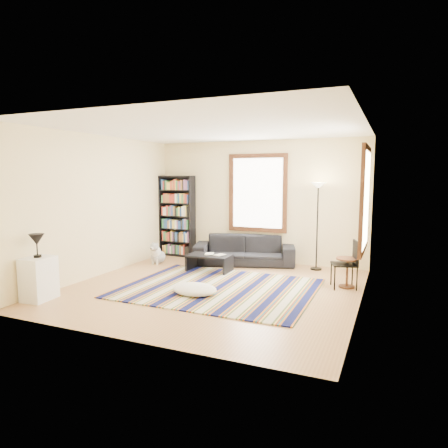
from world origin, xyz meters
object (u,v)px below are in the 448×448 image
at_px(bookshelf, 177,216).
at_px(coffee_table, 209,263).
at_px(sofa, 244,250).
at_px(dog, 158,253).
at_px(floor_cushion, 195,289).
at_px(folding_chair, 344,264).
at_px(side_table, 347,273).
at_px(floor_lamp, 317,227).
at_px(white_cabinet, 39,279).

height_order(bookshelf, coffee_table, bookshelf).
relative_size(sofa, dog, 4.47).
bearing_deg(floor_cushion, folding_chair, 32.44).
relative_size(bookshelf, dog, 4.01).
bearing_deg(floor_cushion, side_table, 32.83).
xyz_separation_m(folding_chair, dog, (-4.16, 0.41, -0.18)).
bearing_deg(floor_lamp, bookshelf, 177.22).
xyz_separation_m(sofa, floor_lamp, (1.60, 0.10, 0.60)).
bearing_deg(white_cabinet, floor_cushion, 23.99).
distance_m(sofa, side_table, 2.59).
xyz_separation_m(bookshelf, dog, (0.05, -0.98, -0.75)).
bearing_deg(bookshelf, dog, -86.99).
relative_size(coffee_table, dog, 1.80).
height_order(floor_cushion, folding_chair, folding_chair).
bearing_deg(bookshelf, floor_cushion, -55.36).
distance_m(floor_cushion, floor_lamp, 3.19).
distance_m(coffee_table, side_table, 2.78).
relative_size(coffee_table, side_table, 1.67).
height_order(sofa, white_cabinet, white_cabinet).
bearing_deg(side_table, white_cabinet, -148.95).
distance_m(coffee_table, floor_cushion, 1.66).
height_order(floor_lamp, folding_chair, floor_lamp).
relative_size(sofa, coffee_table, 2.48).
bearing_deg(white_cabinet, coffee_table, 53.43).
height_order(coffee_table, floor_cushion, coffee_table).
relative_size(bookshelf, white_cabinet, 2.86).
relative_size(bookshelf, folding_chair, 2.33).
bearing_deg(white_cabinet, side_table, 25.93).
height_order(folding_chair, dog, folding_chair).
xyz_separation_m(floor_cushion, side_table, (2.31, 1.49, 0.17)).
distance_m(sofa, folding_chair, 2.57).
bearing_deg(coffee_table, floor_lamp, 27.85).
bearing_deg(floor_cushion, bookshelf, 124.64).
bearing_deg(folding_chair, bookshelf, 143.89).
distance_m(sofa, white_cabinet, 4.34).
distance_m(sofa, floor_lamp, 1.72).
relative_size(coffee_table, white_cabinet, 1.29).
relative_size(sofa, folding_chair, 2.60).
bearing_deg(dog, sofa, 17.79).
bearing_deg(floor_lamp, white_cabinet, -133.97).
bearing_deg(white_cabinet, sofa, 55.37).
height_order(sofa, side_table, sofa).
height_order(sofa, coffee_table, sofa).
relative_size(sofa, white_cabinet, 3.19).
xyz_separation_m(floor_cushion, floor_lamp, (1.55, 2.66, 0.83)).
bearing_deg(sofa, folding_chair, -43.33).
distance_m(bookshelf, floor_lamp, 3.50).
relative_size(bookshelf, coffee_table, 2.22).
distance_m(sofa, coffee_table, 1.07).
bearing_deg(sofa, coffee_table, -130.85).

